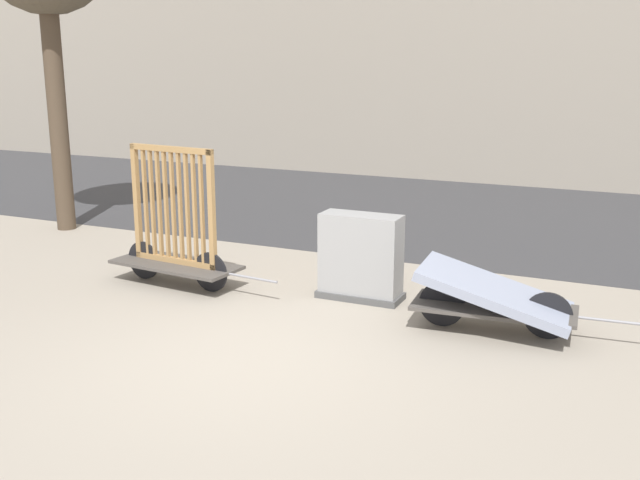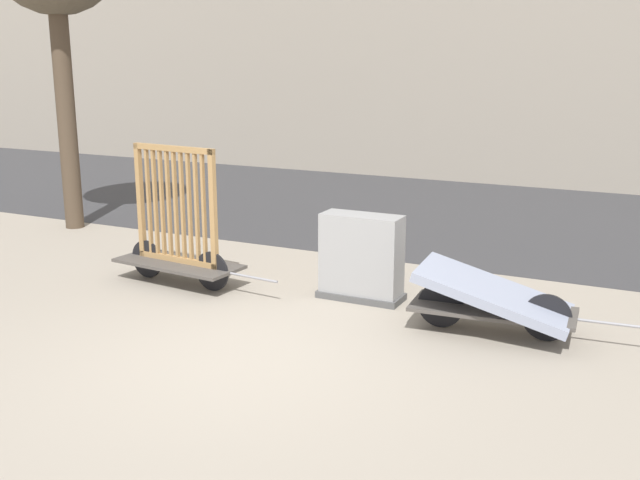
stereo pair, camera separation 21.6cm
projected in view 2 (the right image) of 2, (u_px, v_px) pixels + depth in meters
name	position (u px, v px, depth m)	size (l,w,h in m)	color
ground_plane	(241.00, 358.00, 7.34)	(60.00, 60.00, 0.00)	gray
road_strip	(457.00, 214.00, 13.96)	(56.00, 7.20, 0.01)	#38383A
bike_cart_with_bedframe	(178.00, 239.00, 9.60)	(2.44, 0.85, 1.80)	#4C4742
bike_cart_with_mattress	(494.00, 298.00, 7.90)	(2.43, 1.04, 0.72)	#4C4742
utility_cabinet	(361.00, 260.00, 9.03)	(1.04, 0.44, 1.05)	#4C4C4C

